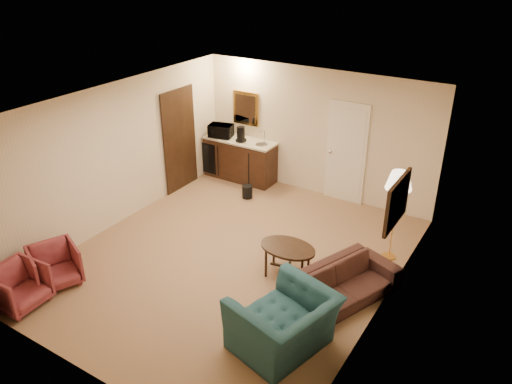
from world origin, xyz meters
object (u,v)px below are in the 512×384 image
Objects in this scene: microwave at (221,129)px; coffee_maker at (241,134)px; sofa at (340,280)px; wetbar_cabinet at (240,159)px; waste_bin at (247,192)px; floor_lamp at (394,216)px; coffee_table at (287,261)px; teal_armchair at (283,315)px; rose_chair_near at (55,264)px; rose_chair_far at (18,285)px.

microwave is 1.54× the size of coffee_maker.
microwave reaches higher than sofa.
waste_bin is at bearing -47.92° from wetbar_cabinet.
floor_lamp is 4.48m from microwave.
floor_lamp reaches higher than coffee_table.
rose_chair_near is (-3.61, -0.63, -0.18)m from teal_armchair.
sofa is at bearing -60.15° from rose_chair_far.
coffee_table is 2.78m from waste_bin.
microwave is at bearing -121.98° from teal_armchair.
coffee_table is (2.89, 2.68, -0.09)m from rose_chair_far.
wetbar_cabinet is 2.37× the size of rose_chair_near.
coffee_maker reaches higher than wetbar_cabinet.
coffee_maker is at bearing 73.79° from sofa.
coffee_table reaches higher than waste_bin.
coffee_maker is (-3.51, 2.73, 0.71)m from sofa.
waste_bin is at bearing -44.73° from microwave.
microwave is at bearing 149.53° from waste_bin.
microwave is at bearing -1.01° from rose_chair_far.
wetbar_cabinet is 6.12× the size of waste_bin.
wetbar_cabinet reaches higher than sofa.
floor_lamp reaches higher than waste_bin.
coffee_table is at bearing -30.91° from rose_chair_near.
rose_chair_far is 1.38× the size of microwave.
microwave is at bearing 175.20° from coffee_maker.
microwave is at bearing 140.19° from coffee_table.
teal_armchair reaches higher than waste_bin.
floor_lamp reaches higher than rose_chair_near.
teal_armchair is at bearing -60.71° from microwave.
floor_lamp is 3.10× the size of microwave.
waste_bin is 1.27m from coffee_maker.
coffee_maker reaches higher than coffee_table.
teal_armchair is 4.33m from waste_bin.
teal_armchair is 5.18m from coffee_maker.
rose_chair_far reaches higher than waste_bin.
microwave is at bearing 77.49° from sofa.
rose_chair_far is at bearing -92.69° from wetbar_cabinet.
coffee_table is at bearing 101.28° from sofa.
microwave is (-3.09, 2.58, 0.83)m from coffee_table.
coffee_maker is (0.54, -0.02, -0.01)m from microwave.
wetbar_cabinet reaches higher than waste_bin.
floor_lamp is 3.97m from coffee_maker.
waste_bin is (0.65, -0.72, -0.33)m from wetbar_cabinet.
rose_chair_far is at bearing -156.36° from rose_chair_near.
microwave reaches higher than coffee_maker.
floor_lamp is at bearing -26.78° from rose_chair_near.
microwave is (-1.10, 0.65, 0.96)m from waste_bin.
teal_armchair reaches higher than sofa.
sofa is 2.75× the size of rose_chair_far.
sofa reaches higher than waste_bin.
coffee_table is at bearing -45.08° from wetbar_cabinet.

